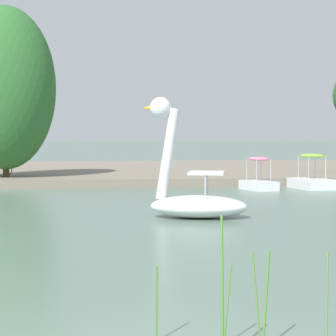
{
  "coord_description": "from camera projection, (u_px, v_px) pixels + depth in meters",
  "views": [
    {
      "loc": [
        -0.74,
        -5.88,
        2.39
      ],
      "look_at": [
        1.6,
        15.81,
        1.33
      ],
      "focal_mm": 68.8,
      "sensor_mm": 36.0,
      "label": 1
    }
  ],
  "objects": [
    {
      "name": "shore_bank_far",
      "position": [
        110.0,
        171.0,
        41.72
      ],
      "size": [
        139.77,
        23.74,
        0.4
      ],
      "primitive_type": "cube",
      "color": "slate",
      "rests_on": "ground_plane"
    },
    {
      "name": "swan_boat",
      "position": [
        193.0,
        193.0,
        18.96
      ],
      "size": [
        3.21,
        2.13,
        3.57
      ],
      "color": "white",
      "rests_on": "ground_plane"
    },
    {
      "name": "pedal_boat_pink",
      "position": [
        259.0,
        180.0,
        29.0
      ],
      "size": [
        1.51,
        2.11,
        1.5
      ],
      "color": "white",
      "rests_on": "ground_plane"
    },
    {
      "name": "pedal_boat_lime",
      "position": [
        312.0,
        179.0,
        29.69
      ],
      "size": [
        1.78,
        2.53,
        1.62
      ],
      "color": "white",
      "rests_on": "ground_plane"
    },
    {
      "name": "tree_willow_near_path",
      "position": [
        5.0,
        88.0,
        31.57
      ],
      "size": [
        5.47,
        5.37,
        8.42
      ],
      "color": "#423323",
      "rests_on": "shore_bank_far"
    },
    {
      "name": "reed_clump_foreground",
      "position": [
        307.0,
        298.0,
        7.05
      ],
      "size": [
        2.83,
        1.13,
        1.57
      ],
      "color": "#4C7F33",
      "rests_on": "ground_plane"
    }
  ]
}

